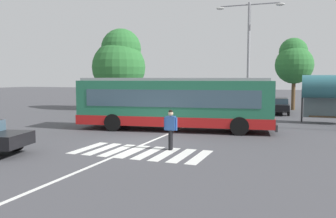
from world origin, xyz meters
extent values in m
plane|color=#47474C|center=(0.00, 0.00, 0.00)|extent=(160.00, 160.00, 0.00)
cylinder|color=black|center=(3.75, 6.03, 0.50)|extent=(1.03, 0.44, 1.00)
cylinder|color=black|center=(4.09, 3.71, 0.50)|extent=(1.03, 0.44, 1.00)
cylinder|color=black|center=(-3.30, 4.99, 0.50)|extent=(1.03, 0.44, 1.00)
cylinder|color=black|center=(-2.96, 2.66, 0.50)|extent=(1.03, 0.44, 1.00)
cube|color=#236B4C|center=(0.18, 4.31, 1.62)|extent=(11.40, 4.15, 2.55)
cube|color=red|center=(0.18, 4.31, 0.62)|extent=(11.51, 4.19, 0.55)
cube|color=#3D5666|center=(0.18, 4.31, 1.93)|extent=(10.08, 4.01, 0.96)
cube|color=#3D5666|center=(5.69, 5.13, 1.83)|extent=(0.37, 2.23, 1.63)
cube|color=black|center=(5.69, 5.13, 2.72)|extent=(0.34, 1.93, 0.28)
cube|color=#99999E|center=(0.18, 4.31, 2.98)|extent=(10.92, 3.88, 0.16)
cube|color=#28282B|center=(5.80, 5.14, 0.43)|extent=(0.49, 2.54, 0.36)
cylinder|color=black|center=(1.98, -1.08, 0.42)|extent=(0.16, 0.16, 0.85)
cylinder|color=black|center=(2.00, -1.22, 0.42)|extent=(0.16, 0.16, 0.85)
cube|color=#2D569E|center=(1.99, -1.15, 1.15)|extent=(0.43, 0.31, 0.60)
cylinder|color=#2D569E|center=(1.75, -1.18, 1.12)|extent=(0.10, 0.10, 0.55)
cylinder|color=#2D569E|center=(2.23, -1.12, 1.12)|extent=(0.10, 0.10, 0.55)
sphere|color=tan|center=(1.99, -1.15, 1.56)|extent=(0.22, 0.22, 0.22)
sphere|color=black|center=(1.99, -1.15, 1.63)|extent=(0.19, 0.19, 0.19)
cylinder|color=black|center=(-3.96, -3.72, 0.32)|extent=(0.67, 0.32, 0.64)
cylinder|color=black|center=(-9.02, 18.11, 0.32)|extent=(0.23, 0.65, 0.64)
cylinder|color=black|center=(-7.35, 18.19, 0.32)|extent=(0.23, 0.65, 0.64)
cylinder|color=black|center=(-8.89, 15.32, 0.32)|extent=(0.23, 0.65, 0.64)
cylinder|color=black|center=(-7.22, 15.40, 0.32)|extent=(0.23, 0.65, 0.64)
cube|color=#AD1E1E|center=(-8.12, 16.76, 0.64)|extent=(2.02, 4.58, 0.52)
cube|color=#3D5666|center=(-8.11, 16.67, 1.12)|extent=(1.70, 2.23, 0.44)
cube|color=#AD1E1E|center=(-8.11, 16.67, 1.30)|extent=(1.62, 2.05, 0.09)
cylinder|color=black|center=(-6.56, 17.91, 0.32)|extent=(0.27, 0.66, 0.64)
cylinder|color=black|center=(-4.90, 18.09, 0.32)|extent=(0.27, 0.66, 0.64)
cylinder|color=black|center=(-6.26, 15.14, 0.32)|extent=(0.27, 0.66, 0.64)
cylinder|color=black|center=(-4.59, 15.32, 0.32)|extent=(0.27, 0.66, 0.64)
cube|color=#196B70|center=(-5.58, 16.61, 0.64)|extent=(2.30, 4.67, 0.52)
cube|color=#3D5666|center=(-5.57, 16.52, 1.12)|extent=(1.83, 2.32, 0.44)
cube|color=#196B70|center=(-5.57, 16.52, 1.30)|extent=(1.73, 2.13, 0.09)
cylinder|color=black|center=(-3.73, 17.58, 0.32)|extent=(0.27, 0.66, 0.64)
cylinder|color=black|center=(-2.07, 17.76, 0.32)|extent=(0.27, 0.66, 0.64)
cylinder|color=black|center=(-3.43, 14.81, 0.32)|extent=(0.27, 0.66, 0.64)
cylinder|color=black|center=(-1.77, 14.99, 0.32)|extent=(0.27, 0.66, 0.64)
cube|color=#B7BABF|center=(-2.75, 16.29, 0.64)|extent=(2.30, 4.67, 0.52)
cube|color=#3D5666|center=(-2.74, 16.20, 1.12)|extent=(1.83, 2.32, 0.44)
cube|color=#B7BABF|center=(-2.74, 16.20, 1.30)|extent=(1.73, 2.13, 0.09)
cylinder|color=black|center=(-0.88, 18.08, 0.32)|extent=(0.22, 0.64, 0.64)
cylinder|color=black|center=(0.80, 18.12, 0.32)|extent=(0.22, 0.64, 0.64)
cylinder|color=black|center=(-0.81, 15.29, 0.32)|extent=(0.22, 0.64, 0.64)
cylinder|color=black|center=(0.86, 15.33, 0.32)|extent=(0.22, 0.64, 0.64)
cube|color=#C6B793|center=(-0.01, 16.71, 0.64)|extent=(1.93, 4.54, 0.52)
cube|color=#3D5666|center=(-0.01, 16.62, 1.12)|extent=(1.65, 2.20, 0.44)
cube|color=#C6B793|center=(-0.01, 16.62, 1.30)|extent=(1.58, 2.02, 0.09)
cylinder|color=black|center=(1.57, 17.93, 0.32)|extent=(0.27, 0.66, 0.64)
cylinder|color=black|center=(3.23, 18.12, 0.32)|extent=(0.27, 0.66, 0.64)
cylinder|color=black|center=(1.89, 15.16, 0.32)|extent=(0.27, 0.66, 0.64)
cylinder|color=black|center=(3.55, 15.35, 0.32)|extent=(0.27, 0.66, 0.64)
cube|color=#234293|center=(2.56, 16.64, 0.64)|extent=(2.33, 4.68, 0.52)
cube|color=#3D5666|center=(2.57, 16.55, 1.12)|extent=(1.84, 2.33, 0.44)
cube|color=#234293|center=(2.57, 16.55, 1.30)|extent=(1.75, 2.14, 0.09)
cylinder|color=black|center=(4.34, 17.72, 0.32)|extent=(0.23, 0.65, 0.64)
cylinder|color=black|center=(6.02, 17.81, 0.32)|extent=(0.23, 0.65, 0.64)
cylinder|color=black|center=(4.49, 14.93, 0.32)|extent=(0.23, 0.65, 0.64)
cylinder|color=black|center=(6.16, 15.02, 0.32)|extent=(0.23, 0.65, 0.64)
cube|color=black|center=(5.25, 16.37, 0.64)|extent=(2.05, 4.59, 0.52)
cube|color=#3D5666|center=(5.26, 16.28, 1.12)|extent=(1.71, 2.24, 0.44)
cube|color=black|center=(5.26, 16.28, 1.30)|extent=(1.63, 2.06, 0.09)
cylinder|color=#28282B|center=(7.17, 10.79, 1.15)|extent=(0.12, 0.12, 2.30)
cylinder|color=#939399|center=(3.49, 10.75, 4.18)|extent=(0.20, 0.20, 8.35)
cylinder|color=#939399|center=(4.53, 10.75, 8.20)|extent=(2.08, 0.10, 0.10)
ellipsoid|color=silver|center=(5.57, 10.75, 8.07)|extent=(0.60, 0.32, 0.20)
cylinder|color=#939399|center=(2.45, 10.75, 8.20)|extent=(2.08, 0.10, 0.10)
ellipsoid|color=silver|center=(1.41, 10.75, 8.07)|extent=(0.60, 0.32, 0.20)
cylinder|color=brown|center=(-9.36, 15.16, 1.14)|extent=(0.36, 0.36, 2.28)
sphere|color=#2D7033|center=(-9.36, 15.16, 4.06)|extent=(5.09, 5.09, 5.09)
sphere|color=#2D7033|center=(-9.26, 15.47, 5.85)|extent=(3.82, 3.82, 3.82)
cylinder|color=brown|center=(6.35, 20.64, 1.52)|extent=(0.36, 0.36, 3.03)
sphere|color=#2D7033|center=(6.35, 20.64, 4.28)|extent=(3.55, 3.55, 3.55)
sphere|color=#2D7033|center=(6.23, 21.04, 5.52)|extent=(2.66, 2.66, 2.66)
cube|color=silver|center=(-1.54, -2.03, 0.00)|extent=(0.45, 2.65, 0.01)
cube|color=silver|center=(-0.82, -2.03, 0.00)|extent=(0.45, 2.65, 0.01)
cube|color=silver|center=(-0.09, -2.03, 0.00)|extent=(0.45, 2.65, 0.01)
cube|color=silver|center=(0.63, -2.03, 0.00)|extent=(0.45, 2.65, 0.01)
cube|color=silver|center=(1.36, -2.03, 0.00)|extent=(0.45, 2.65, 0.01)
cube|color=silver|center=(2.08, -2.03, 0.00)|extent=(0.45, 2.65, 0.01)
cube|color=silver|center=(2.80, -2.03, 0.00)|extent=(0.45, 2.65, 0.01)
cube|color=silver|center=(3.53, -2.03, 0.00)|extent=(0.45, 2.65, 0.01)
cube|color=silver|center=(0.38, 2.00, 0.00)|extent=(0.16, 24.00, 0.01)
camera|label=1|loc=(7.19, -15.16, 3.07)|focal=38.00mm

